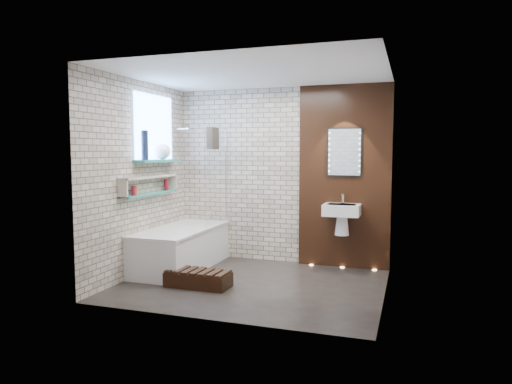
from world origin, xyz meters
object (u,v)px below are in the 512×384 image
(bathtub, at_px, (181,248))
(walnut_step, at_px, (198,279))
(bath_screen, at_px, (216,177))
(washbasin, at_px, (342,214))
(led_mirror, at_px, (344,152))

(bathtub, height_order, walnut_step, bathtub)
(bath_screen, xyz_separation_m, washbasin, (1.82, 0.18, -0.49))
(bath_screen, height_order, washbasin, bath_screen)
(washbasin, bearing_deg, bathtub, -163.99)
(bath_screen, height_order, walnut_step, bath_screen)
(washbasin, relative_size, walnut_step, 0.73)
(bath_screen, relative_size, led_mirror, 2.00)
(bath_screen, bearing_deg, bathtub, -128.90)
(bath_screen, bearing_deg, led_mirror, 10.66)
(bathtub, distance_m, led_mirror, 2.68)
(bath_screen, xyz_separation_m, led_mirror, (1.82, 0.34, 0.37))
(washbasin, distance_m, led_mirror, 0.88)
(bathtub, bearing_deg, washbasin, 16.01)
(bathtub, distance_m, bath_screen, 1.14)
(washbasin, height_order, led_mirror, led_mirror)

